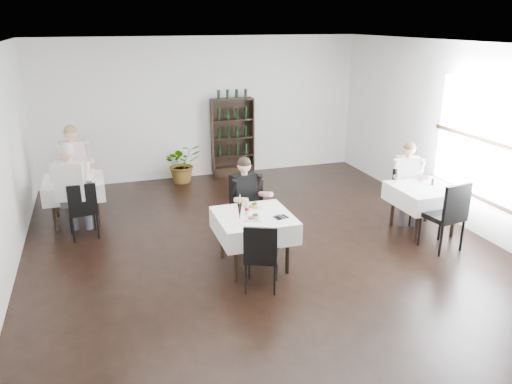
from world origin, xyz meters
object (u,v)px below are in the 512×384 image
Objects in this scene: main_table at (254,225)px; potted_tree at (183,163)px; wine_shelf at (233,138)px; diner_main at (247,196)px.

potted_tree is (-0.27, 4.12, -0.20)m from main_table.
diner_main is at bearing -102.28° from wine_shelf.
potted_tree is 0.60× the size of diner_main.
diner_main is (-0.79, -3.64, -0.03)m from wine_shelf.
diner_main reaches higher than main_table.
wine_shelf is at bearing 78.22° from main_table.
main_table is at bearing -99.05° from diner_main.
wine_shelf is at bearing 77.72° from diner_main.
wine_shelf reaches higher than potted_tree.
potted_tree is at bearing 96.15° from diner_main.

